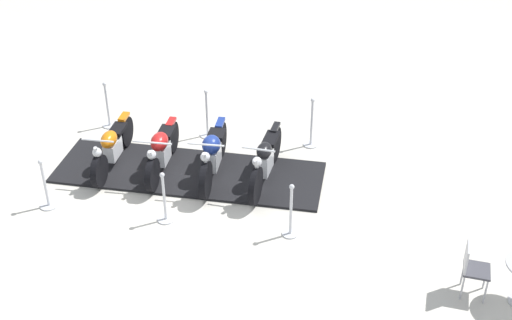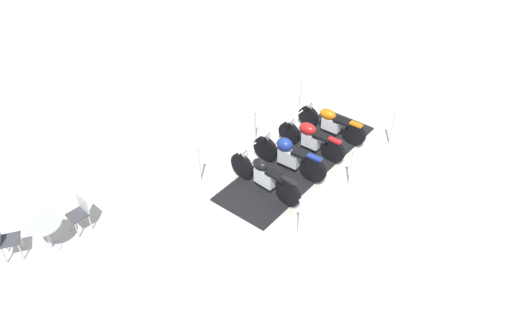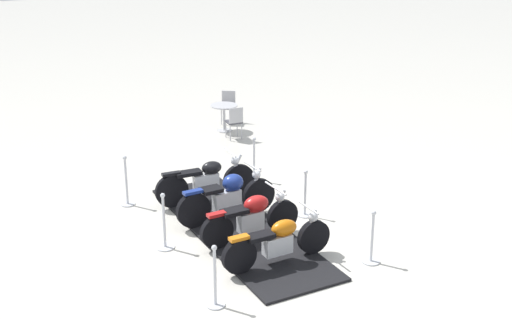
{
  "view_description": "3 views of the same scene",
  "coord_description": "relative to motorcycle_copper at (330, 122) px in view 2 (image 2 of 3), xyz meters",
  "views": [
    {
      "loc": [
        -10.25,
        -4.32,
        7.31
      ],
      "look_at": [
        -0.63,
        -1.57,
        0.97
      ],
      "focal_mm": 46.74,
      "sensor_mm": 36.0,
      "label": 1
    },
    {
      "loc": [
        6.6,
        -8.53,
        8.45
      ],
      "look_at": [
        -0.4,
        -1.28,
        0.56
      ],
      "focal_mm": 35.37,
      "sensor_mm": 36.0,
      "label": 2
    },
    {
      "loc": [
        4.34,
        11.35,
        5.95
      ],
      "look_at": [
        -0.87,
        -1.18,
        0.97
      ],
      "focal_mm": 47.86,
      "sensor_mm": 36.0,
      "label": 3
    }
  ],
  "objects": [
    {
      "name": "stanchion_left_mid",
      "position": [
        1.7,
        -1.4,
        -0.15
      ],
      "size": [
        0.36,
        0.36,
        1.11
      ],
      "color": "silver",
      "rests_on": "ground_plane"
    },
    {
      "name": "motorcycle_black",
      "position": [
        0.3,
        -3.08,
        0.05
      ],
      "size": [
        2.24,
        0.62,
        1.04
      ],
      "rotation": [
        0.0,
        0.0,
        -3.12
      ],
      "color": "black",
      "rests_on": "display_platform"
    },
    {
      "name": "motorcycle_copper",
      "position": [
        0.0,
        0.0,
        0.0
      ],
      "size": [
        2.16,
        0.62,
        0.94
      ],
      "rotation": [
        0.0,
        0.0,
        -3.03
      ],
      "color": "black",
      "rests_on": "display_platform"
    },
    {
      "name": "cafe_chair_across_table",
      "position": [
        -1.8,
        -6.91,
        0.06
      ],
      "size": [
        0.4,
        0.4,
        0.92
      ],
      "rotation": [
        0.0,
        0.0,
        -1.56
      ],
      "color": "#B7B7BC",
      "rests_on": "ground_plane"
    },
    {
      "name": "ground_plane",
      "position": [
        0.17,
        -1.54,
        -0.48
      ],
      "size": [
        80.0,
        80.0,
        0.0
      ],
      "primitive_type": "plane",
      "color": "beige"
    },
    {
      "name": "stanchion_right_front",
      "position": [
        -1.56,
        0.56,
        -0.16
      ],
      "size": [
        0.33,
        0.33,
        1.01
      ],
      "color": "silver",
      "rests_on": "ground_plane"
    },
    {
      "name": "motorcycle_maroon",
      "position": [
        0.1,
        -1.03,
        0.04
      ],
      "size": [
        2.07,
        0.75,
        0.95
      ],
      "rotation": [
        0.0,
        0.0,
        -3.02
      ],
      "color": "black",
      "rests_on": "display_platform"
    },
    {
      "name": "cafe_table",
      "position": [
        -1.79,
        -7.73,
        0.1
      ],
      "size": [
        0.77,
        0.77,
        0.77
      ],
      "color": "#B7B7BC",
      "rests_on": "ground_plane"
    },
    {
      "name": "display_platform",
      "position": [
        0.17,
        -1.54,
        -0.45
      ],
      "size": [
        2.15,
        5.43,
        0.05
      ],
      "primitive_type": "cube",
      "rotation": [
        0.0,
        0.0,
        -1.48
      ],
      "color": "black",
      "rests_on": "ground_plane"
    },
    {
      "name": "stanchion_right_rear",
      "position": [
        -1.14,
        -3.92,
        -0.11
      ],
      "size": [
        0.29,
        0.29,
        1.05
      ],
      "color": "silver",
      "rests_on": "ground_plane"
    },
    {
      "name": "cafe_chair_near_table",
      "position": [
        -2.18,
        -8.46,
        0.07
      ],
      "size": [
        0.54,
        0.54,
        0.94
      ],
      "rotation": [
        0.0,
        0.0,
        1.07
      ],
      "color": "#B7B7BC",
      "rests_on": "ground_plane"
    },
    {
      "name": "stanchion_left_rear",
      "position": [
        1.91,
        -3.64,
        -0.1
      ],
      "size": [
        0.32,
        0.32,
        1.12
      ],
      "color": "silver",
      "rests_on": "ground_plane"
    },
    {
      "name": "stanchion_left_front",
      "position": [
        1.49,
        0.85,
        -0.12
      ],
      "size": [
        0.31,
        0.31,
        1.08
      ],
      "color": "silver",
      "rests_on": "ground_plane"
    },
    {
      "name": "stanchion_right_mid",
      "position": [
        -1.35,
        -1.68,
        -0.15
      ],
      "size": [
        0.32,
        0.32,
        1.01
      ],
      "color": "silver",
      "rests_on": "ground_plane"
    },
    {
      "name": "motorcycle_navy",
      "position": [
        0.19,
        -2.06,
        0.06
      ],
      "size": [
        2.2,
        0.68,
        1.04
      ],
      "rotation": [
        0.0,
        0.0,
        -3.01
      ],
      "color": "black",
      "rests_on": "display_platform"
    }
  ]
}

